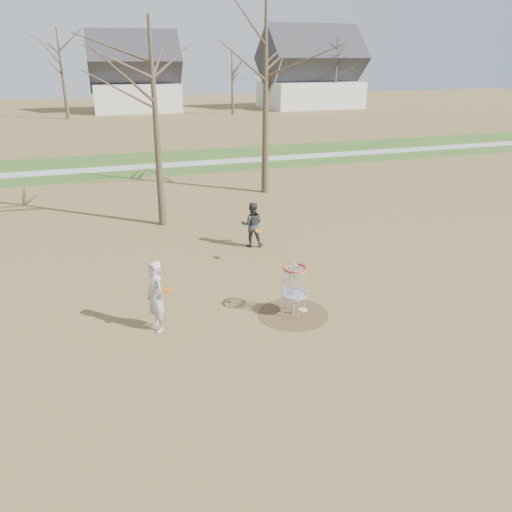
{
  "coord_description": "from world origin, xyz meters",
  "views": [
    {
      "loc": [
        -4.51,
        -10.4,
        6.1
      ],
      "look_at": [
        -0.5,
        1.5,
        1.1
      ],
      "focal_mm": 35.0,
      "sensor_mm": 36.0,
      "label": 1
    }
  ],
  "objects_px": {
    "player_standing": "(155,297)",
    "disc_grounded": "(303,310)",
    "disc_golf_basket": "(294,282)",
    "player_throwing": "(252,225)"
  },
  "relations": [
    {
      "from": "player_standing",
      "to": "player_throwing",
      "type": "height_order",
      "value": "player_standing"
    },
    {
      "from": "player_standing",
      "to": "disc_grounded",
      "type": "distance_m",
      "value": 3.81
    },
    {
      "from": "player_standing",
      "to": "disc_grounded",
      "type": "bearing_deg",
      "value": 70.12
    },
    {
      "from": "player_throwing",
      "to": "disc_golf_basket",
      "type": "height_order",
      "value": "player_throwing"
    },
    {
      "from": "disc_golf_basket",
      "to": "disc_grounded",
      "type": "bearing_deg",
      "value": 16.43
    },
    {
      "from": "disc_grounded",
      "to": "player_throwing",
      "type": "bearing_deg",
      "value": 87.18
    },
    {
      "from": "player_throwing",
      "to": "disc_grounded",
      "type": "relative_size",
      "value": 7.11
    },
    {
      "from": "disc_grounded",
      "to": "player_standing",
      "type": "bearing_deg",
      "value": 176.19
    },
    {
      "from": "player_standing",
      "to": "disc_golf_basket",
      "type": "height_order",
      "value": "player_standing"
    },
    {
      "from": "player_standing",
      "to": "disc_grounded",
      "type": "xyz_separation_m",
      "value": [
        3.71,
        -0.25,
        -0.86
      ]
    }
  ]
}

